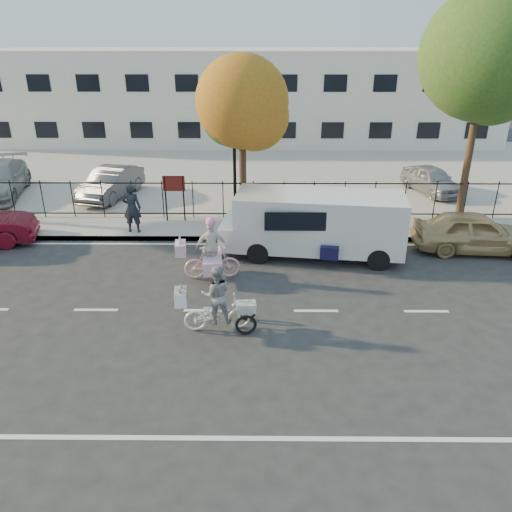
{
  "coord_description": "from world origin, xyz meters",
  "views": [
    {
      "loc": [
        1.47,
        -11.78,
        6.87
      ],
      "look_at": [
        1.36,
        1.2,
        1.1
      ],
      "focal_mm": 35.0,
      "sensor_mm": 36.0,
      "label": 1
    }
  ],
  "objects_px": {
    "bull_bike": "(330,241)",
    "pedestrian": "(132,208)",
    "gold_sedan": "(475,232)",
    "zebra_trike": "(217,306)",
    "lot_car_d": "(432,180)",
    "white_van": "(316,222)",
    "lot_car_c": "(111,183)",
    "lamppost": "(234,145)",
    "unicorn_bike": "(211,256)"
  },
  "relations": [
    {
      "from": "unicorn_bike",
      "to": "bull_bike",
      "type": "distance_m",
      "value": 3.94
    },
    {
      "from": "lamppost",
      "to": "lot_car_d",
      "type": "bearing_deg",
      "value": 23.74
    },
    {
      "from": "lamppost",
      "to": "gold_sedan",
      "type": "xyz_separation_m",
      "value": [
        8.33,
        -2.63,
        -2.41
      ]
    },
    {
      "from": "bull_bike",
      "to": "white_van",
      "type": "bearing_deg",
      "value": 45.08
    },
    {
      "from": "lamppost",
      "to": "unicorn_bike",
      "type": "height_order",
      "value": "lamppost"
    },
    {
      "from": "lamppost",
      "to": "white_van",
      "type": "distance_m",
      "value": 4.55
    },
    {
      "from": "gold_sedan",
      "to": "lot_car_d",
      "type": "relative_size",
      "value": 1.15
    },
    {
      "from": "lamppost",
      "to": "unicorn_bike",
      "type": "bearing_deg",
      "value": -96.21
    },
    {
      "from": "lamppost",
      "to": "gold_sedan",
      "type": "distance_m",
      "value": 9.06
    },
    {
      "from": "unicorn_bike",
      "to": "white_van",
      "type": "xyz_separation_m",
      "value": [
        3.34,
        1.8,
        0.45
      ]
    },
    {
      "from": "white_van",
      "to": "unicorn_bike",
      "type": "bearing_deg",
      "value": -144.52
    },
    {
      "from": "lamppost",
      "to": "lot_car_d",
      "type": "height_order",
      "value": "lamppost"
    },
    {
      "from": "lamppost",
      "to": "zebra_trike",
      "type": "height_order",
      "value": "lamppost"
    },
    {
      "from": "zebra_trike",
      "to": "gold_sedan",
      "type": "height_order",
      "value": "zebra_trike"
    },
    {
      "from": "zebra_trike",
      "to": "pedestrian",
      "type": "bearing_deg",
      "value": 22.33
    },
    {
      "from": "zebra_trike",
      "to": "gold_sedan",
      "type": "relative_size",
      "value": 0.5
    },
    {
      "from": "lot_car_c",
      "to": "lot_car_d",
      "type": "bearing_deg",
      "value": 16.53
    },
    {
      "from": "lot_car_d",
      "to": "lot_car_c",
      "type": "bearing_deg",
      "value": 166.91
    },
    {
      "from": "white_van",
      "to": "pedestrian",
      "type": "xyz_separation_m",
      "value": [
        -6.54,
        1.76,
        -0.11
      ]
    },
    {
      "from": "unicorn_bike",
      "to": "white_van",
      "type": "distance_m",
      "value": 3.82
    },
    {
      "from": "unicorn_bike",
      "to": "bull_bike",
      "type": "bearing_deg",
      "value": -78.94
    },
    {
      "from": "lot_car_c",
      "to": "lamppost",
      "type": "bearing_deg",
      "value": -14.95
    },
    {
      "from": "white_van",
      "to": "gold_sedan",
      "type": "height_order",
      "value": "white_van"
    },
    {
      "from": "bull_bike",
      "to": "gold_sedan",
      "type": "bearing_deg",
      "value": -69.19
    },
    {
      "from": "bull_bike",
      "to": "lot_car_d",
      "type": "height_order",
      "value": "bull_bike"
    },
    {
      "from": "bull_bike",
      "to": "lot_car_d",
      "type": "relative_size",
      "value": 0.58
    },
    {
      "from": "white_van",
      "to": "lot_car_d",
      "type": "distance_m",
      "value": 9.21
    },
    {
      "from": "white_van",
      "to": "pedestrian",
      "type": "height_order",
      "value": "white_van"
    },
    {
      "from": "pedestrian",
      "to": "lot_car_c",
      "type": "xyz_separation_m",
      "value": [
        -1.98,
        4.28,
        -0.26
      ]
    },
    {
      "from": "bull_bike",
      "to": "pedestrian",
      "type": "distance_m",
      "value": 7.35
    },
    {
      "from": "bull_bike",
      "to": "lot_car_c",
      "type": "height_order",
      "value": "bull_bike"
    },
    {
      "from": "zebra_trike",
      "to": "unicorn_bike",
      "type": "xyz_separation_m",
      "value": [
        -0.42,
        2.91,
        0.05
      ]
    },
    {
      "from": "lamppost",
      "to": "pedestrian",
      "type": "height_order",
      "value": "lamppost"
    },
    {
      "from": "unicorn_bike",
      "to": "lot_car_c",
      "type": "distance_m",
      "value": 9.39
    },
    {
      "from": "white_van",
      "to": "pedestrian",
      "type": "distance_m",
      "value": 6.78
    },
    {
      "from": "lamppost",
      "to": "pedestrian",
      "type": "relative_size",
      "value": 2.35
    },
    {
      "from": "lot_car_d",
      "to": "zebra_trike",
      "type": "bearing_deg",
      "value": -144.25
    },
    {
      "from": "pedestrian",
      "to": "lot_car_d",
      "type": "bearing_deg",
      "value": -156.42
    },
    {
      "from": "bull_bike",
      "to": "zebra_trike",
      "type": "bearing_deg",
      "value": 151.11
    },
    {
      "from": "zebra_trike",
      "to": "white_van",
      "type": "distance_m",
      "value": 5.56
    },
    {
      "from": "gold_sedan",
      "to": "zebra_trike",
      "type": "bearing_deg",
      "value": 125.33
    },
    {
      "from": "lot_car_d",
      "to": "lamppost",
      "type": "bearing_deg",
      "value": -172.78
    },
    {
      "from": "zebra_trike",
      "to": "lot_car_d",
      "type": "bearing_deg",
      "value": -44.69
    },
    {
      "from": "pedestrian",
      "to": "lot_car_c",
      "type": "relative_size",
      "value": 0.46
    },
    {
      "from": "zebra_trike",
      "to": "pedestrian",
      "type": "height_order",
      "value": "pedestrian"
    },
    {
      "from": "white_van",
      "to": "lot_car_d",
      "type": "xyz_separation_m",
      "value": [
        6.08,
        6.91,
        -0.42
      ]
    },
    {
      "from": "lamppost",
      "to": "lot_car_c",
      "type": "height_order",
      "value": "lamppost"
    },
    {
      "from": "lot_car_c",
      "to": "lot_car_d",
      "type": "distance_m",
      "value": 14.62
    },
    {
      "from": "white_van",
      "to": "lot_car_c",
      "type": "distance_m",
      "value": 10.45
    },
    {
      "from": "lamppost",
      "to": "lot_car_d",
      "type": "relative_size",
      "value": 1.22
    }
  ]
}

